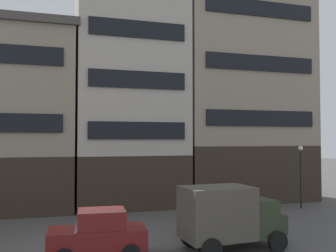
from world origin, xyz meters
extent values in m
plane|color=#4C4947|center=(0.00, 0.00, 0.00)|extent=(120.00, 120.00, 0.00)
cube|color=#33281E|center=(-5.13, 10.09, 1.76)|extent=(8.80, 6.00, 3.51)
cube|color=gray|center=(-5.13, 10.09, 7.49)|extent=(8.80, 6.00, 7.96)
cube|color=#47423D|center=(-5.13, 10.09, 11.72)|extent=(9.30, 6.50, 0.50)
cube|color=#33281E|center=(3.12, 10.09, 1.75)|extent=(7.38, 6.00, 3.50)
cube|color=#B7AD9E|center=(3.12, 10.09, 9.95)|extent=(7.38, 6.00, 12.89)
cube|color=black|center=(3.12, 7.03, 5.11)|extent=(6.20, 0.12, 1.10)
cube|color=black|center=(3.12, 7.03, 8.33)|extent=(6.20, 0.12, 1.10)
cube|color=black|center=(3.12, 7.03, 11.56)|extent=(6.20, 0.12, 1.10)
cube|color=#33281E|center=(11.89, 10.09, 2.04)|extent=(9.86, 6.00, 4.08)
cube|color=gray|center=(11.89, 10.09, 9.90)|extent=(9.86, 6.00, 11.62)
cube|color=black|center=(11.89, 7.03, 6.02)|extent=(8.28, 0.12, 1.10)
cube|color=black|center=(11.89, 7.03, 9.90)|extent=(8.28, 0.12, 1.10)
cube|color=black|center=(11.89, 7.03, 13.77)|extent=(8.28, 0.12, 1.10)
cube|color=#2D3823|center=(6.36, -1.73, 1.27)|extent=(1.52, 1.80, 1.50)
cube|color=#2D3823|center=(7.06, -1.68, 0.97)|extent=(1.00, 1.51, 0.80)
cube|color=#4C473D|center=(4.56, -1.87, 1.57)|extent=(2.93, 2.10, 2.10)
cube|color=silver|center=(6.81, -1.70, 1.52)|extent=(0.29, 1.37, 0.64)
cylinder|color=black|center=(6.74, -0.75, 0.42)|extent=(0.85, 0.28, 0.84)
cylinder|color=black|center=(6.88, -2.65, 0.42)|extent=(0.85, 0.28, 0.84)
cylinder|color=black|center=(3.74, -0.97, 0.42)|extent=(0.85, 0.28, 0.84)
cylinder|color=black|center=(3.88, -2.87, 0.42)|extent=(0.85, 0.28, 0.84)
cube|color=maroon|center=(-0.19, -1.30, 0.73)|extent=(3.80, 1.84, 0.80)
cube|color=maroon|center=(-0.04, -1.31, 1.48)|extent=(1.89, 1.56, 0.70)
cube|color=silver|center=(-0.89, -1.26, 1.35)|extent=(0.42, 1.33, 0.56)
cylinder|color=black|center=(-1.34, -0.38, 0.33)|extent=(0.67, 0.22, 0.66)
cylinder|color=black|center=(1.06, -0.54, 0.33)|extent=(0.67, 0.22, 0.66)
cylinder|color=#38332D|center=(9.29, 5.14, 0.42)|extent=(0.16, 0.16, 0.85)
cylinder|color=#38332D|center=(9.49, 5.14, 0.42)|extent=(0.16, 0.16, 0.85)
cylinder|color=#38332D|center=(9.39, 5.14, 1.16)|extent=(0.47, 0.47, 0.62)
sphere|color=tan|center=(9.39, 5.14, 1.60)|extent=(0.22, 0.22, 0.22)
cylinder|color=#38332D|center=(9.39, 5.14, 1.70)|extent=(0.28, 0.28, 0.02)
cylinder|color=#38332D|center=(9.39, 5.14, 1.75)|extent=(0.18, 0.18, 0.09)
cylinder|color=black|center=(13.74, 5.27, 1.90)|extent=(0.12, 0.12, 3.80)
sphere|color=silver|center=(13.74, 5.27, 3.96)|extent=(0.32, 0.32, 0.32)
cylinder|color=maroon|center=(1.38, 5.28, 0.35)|extent=(0.24, 0.24, 0.70)
sphere|color=maroon|center=(1.38, 5.28, 0.72)|extent=(0.22, 0.22, 0.22)
camera|label=1|loc=(-1.67, -15.99, 4.55)|focal=39.86mm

